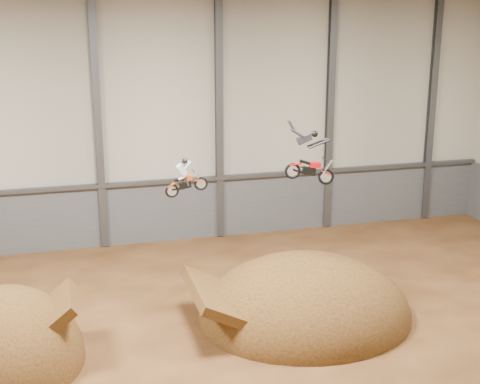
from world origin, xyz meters
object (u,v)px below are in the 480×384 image
at_px(landing_ramp, 305,317).
at_px(fmx_rider_a, 188,175).
at_px(takeoff_ramp, 7,364).
at_px(fmx_rider_b, 308,153).

relative_size(landing_ramp, fmx_rider_a, 5.22).
distance_m(takeoff_ramp, landing_ramp, 12.28).
bearing_deg(fmx_rider_a, takeoff_ramp, -166.99).
distance_m(landing_ramp, fmx_rider_b, 7.33).
xyz_separation_m(fmx_rider_a, fmx_rider_b, (4.71, -1.32, 0.89)).
bearing_deg(fmx_rider_a, landing_ramp, -14.48).
relative_size(takeoff_ramp, landing_ramp, 0.72).
bearing_deg(takeoff_ramp, fmx_rider_a, 14.18).
bearing_deg(takeoff_ramp, fmx_rider_b, 2.65).
bearing_deg(takeoff_ramp, landing_ramp, 3.45).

